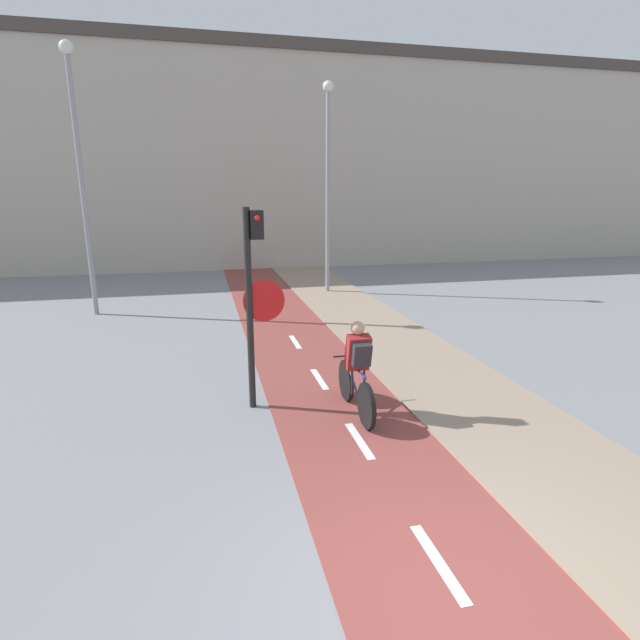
{
  "coord_description": "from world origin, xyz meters",
  "views": [
    {
      "loc": [
        -2.06,
        -3.2,
        3.48
      ],
      "look_at": [
        0.0,
        5.45,
        1.2
      ],
      "focal_mm": 28.0,
      "sensor_mm": 36.0,
      "label": 1
    }
  ],
  "objects_px": {
    "traffic_light_pole": "(254,288)",
    "street_lamp_sidewalk": "(328,168)",
    "cyclist_near": "(357,372)",
    "street_lamp_far": "(79,156)"
  },
  "relations": [
    {
      "from": "traffic_light_pole",
      "to": "street_lamp_sidewalk",
      "type": "bearing_deg",
      "value": 69.05
    },
    {
      "from": "traffic_light_pole",
      "to": "cyclist_near",
      "type": "xyz_separation_m",
      "value": [
        1.51,
        -0.69,
        -1.29
      ]
    },
    {
      "from": "traffic_light_pole",
      "to": "street_lamp_far",
      "type": "xyz_separation_m",
      "value": [
        -3.88,
        7.63,
        2.41
      ]
    },
    {
      "from": "cyclist_near",
      "to": "traffic_light_pole",
      "type": "bearing_deg",
      "value": 155.5
    },
    {
      "from": "street_lamp_far",
      "to": "street_lamp_sidewalk",
      "type": "relative_size",
      "value": 1.04
    },
    {
      "from": "street_lamp_far",
      "to": "cyclist_near",
      "type": "height_order",
      "value": "street_lamp_far"
    },
    {
      "from": "traffic_light_pole",
      "to": "street_lamp_sidewalk",
      "type": "height_order",
      "value": "street_lamp_sidewalk"
    },
    {
      "from": "street_lamp_sidewalk",
      "to": "cyclist_near",
      "type": "relative_size",
      "value": 3.88
    },
    {
      "from": "street_lamp_far",
      "to": "street_lamp_sidewalk",
      "type": "bearing_deg",
      "value": 12.58
    },
    {
      "from": "street_lamp_far",
      "to": "cyclist_near",
      "type": "distance_m",
      "value": 10.59
    }
  ]
}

